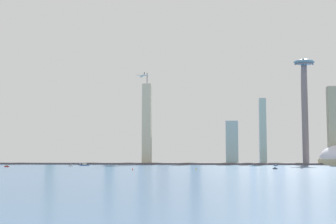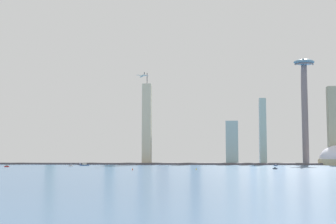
{
  "view_description": "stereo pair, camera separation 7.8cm",
  "coord_description": "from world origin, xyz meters",
  "px_view_note": "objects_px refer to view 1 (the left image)",
  "views": [
    {
      "loc": [
        105.71,
        -552.15,
        19.13
      ],
      "look_at": [
        -6.97,
        403.2,
        107.83
      ],
      "focal_mm": 50.32,
      "sensor_mm": 36.0,
      "label": 1
    },
    {
      "loc": [
        105.79,
        -552.15,
        19.13
      ],
      "look_at": [
        -6.97,
        403.2,
        107.83
      ],
      "focal_mm": 50.32,
      "sensor_mm": 36.0,
      "label": 2
    }
  ],
  "objects_px": {
    "skyscraper_3": "(143,124)",
    "skyscraper_11": "(302,138)",
    "boat_6": "(276,165)",
    "skyscraper_5": "(110,139)",
    "observation_tower": "(304,87)",
    "airplane": "(142,76)",
    "skyscraper_8": "(195,131)",
    "boat_2": "(71,166)",
    "skyscraper_7": "(147,124)",
    "channel_buoy_1": "(133,169)",
    "skyscraper_9": "(253,133)",
    "skyscraper_2": "(163,141)",
    "skyscraper_6": "(51,133)",
    "boat_0": "(80,164)",
    "skyscraper_0": "(263,131)",
    "skyscraper_4": "(232,143)",
    "boat_5": "(84,165)",
    "skyscraper_1": "(279,141)",
    "skyscraper_10": "(335,125)",
    "channel_buoy_0": "(196,169)",
    "boat_3": "(275,168)",
    "boat_4": "(7,166)"
  },
  "relations": [
    {
      "from": "skyscraper_3",
      "to": "skyscraper_11",
      "type": "height_order",
      "value": "skyscraper_3"
    },
    {
      "from": "boat_6",
      "to": "skyscraper_5",
      "type": "bearing_deg",
      "value": 129.86
    },
    {
      "from": "observation_tower",
      "to": "airplane",
      "type": "relative_size",
      "value": 13.13
    },
    {
      "from": "skyscraper_8",
      "to": "boat_2",
      "type": "xyz_separation_m",
      "value": [
        -205.35,
        -223.87,
        -71.68
      ]
    },
    {
      "from": "skyscraper_7",
      "to": "channel_buoy_1",
      "type": "relative_size",
      "value": 74.8
    },
    {
      "from": "skyscraper_9",
      "to": "skyscraper_2",
      "type": "bearing_deg",
      "value": -175.33
    },
    {
      "from": "skyscraper_6",
      "to": "channel_buoy_1",
      "type": "bearing_deg",
      "value": -58.24
    },
    {
      "from": "boat_0",
      "to": "skyscraper_2",
      "type": "bearing_deg",
      "value": -38.45
    },
    {
      "from": "skyscraper_0",
      "to": "skyscraper_11",
      "type": "bearing_deg",
      "value": 28.38
    },
    {
      "from": "skyscraper_4",
      "to": "boat_5",
      "type": "bearing_deg",
      "value": -152.07
    },
    {
      "from": "skyscraper_8",
      "to": "skyscraper_5",
      "type": "bearing_deg",
      "value": 172.55
    },
    {
      "from": "observation_tower",
      "to": "skyscraper_1",
      "type": "distance_m",
      "value": 134.39
    },
    {
      "from": "boat_2",
      "to": "boat_6",
      "type": "bearing_deg",
      "value": -141.18
    },
    {
      "from": "skyscraper_10",
      "to": "airplane",
      "type": "xyz_separation_m",
      "value": [
        -387.19,
        -97.1,
        94.93
      ]
    },
    {
      "from": "skyscraper_6",
      "to": "channel_buoy_0",
      "type": "relative_size",
      "value": 68.16
    },
    {
      "from": "skyscraper_0",
      "to": "channel_buoy_0",
      "type": "height_order",
      "value": "skyscraper_0"
    },
    {
      "from": "skyscraper_0",
      "to": "skyscraper_11",
      "type": "relative_size",
      "value": 1.2
    },
    {
      "from": "skyscraper_1",
      "to": "channel_buoy_0",
      "type": "distance_m",
      "value": 471.02
    },
    {
      "from": "skyscraper_1",
      "to": "skyscraper_3",
      "type": "xyz_separation_m",
      "value": [
        -301.9,
        -21.24,
        39.85
      ]
    },
    {
      "from": "skyscraper_3",
      "to": "boat_2",
      "type": "relative_size",
      "value": 18.03
    },
    {
      "from": "skyscraper_5",
      "to": "boat_3",
      "type": "height_order",
      "value": "skyscraper_5"
    },
    {
      "from": "skyscraper_6",
      "to": "skyscraper_3",
      "type": "bearing_deg",
      "value": -4.97
    },
    {
      "from": "observation_tower",
      "to": "skyscraper_8",
      "type": "relative_size",
      "value": 1.87
    },
    {
      "from": "boat_5",
      "to": "boat_3",
      "type": "bearing_deg",
      "value": 127.21
    },
    {
      "from": "boat_5",
      "to": "skyscraper_8",
      "type": "bearing_deg",
      "value": -162.46
    },
    {
      "from": "skyscraper_10",
      "to": "channel_buoy_1",
      "type": "relative_size",
      "value": 62.65
    },
    {
      "from": "skyscraper_3",
      "to": "observation_tower",
      "type": "bearing_deg",
      "value": -5.34
    },
    {
      "from": "skyscraper_1",
      "to": "airplane",
      "type": "bearing_deg",
      "value": -149.77
    },
    {
      "from": "skyscraper_4",
      "to": "airplane",
      "type": "distance_m",
      "value": 238.52
    },
    {
      "from": "observation_tower",
      "to": "channel_buoy_1",
      "type": "height_order",
      "value": "observation_tower"
    },
    {
      "from": "skyscraper_7",
      "to": "channel_buoy_1",
      "type": "distance_m",
      "value": 378.26
    },
    {
      "from": "boat_4",
      "to": "skyscraper_1",
      "type": "bearing_deg",
      "value": -137.65
    },
    {
      "from": "skyscraper_0",
      "to": "boat_4",
      "type": "relative_size",
      "value": 17.06
    },
    {
      "from": "skyscraper_4",
      "to": "airplane",
      "type": "bearing_deg",
      "value": -151.45
    },
    {
      "from": "skyscraper_5",
      "to": "channel_buoy_1",
      "type": "xyz_separation_m",
      "value": [
        139.14,
        -445.18,
        -54.94
      ]
    },
    {
      "from": "skyscraper_4",
      "to": "channel_buoy_0",
      "type": "xyz_separation_m",
      "value": [
        -54.02,
        -373.36,
        -44.8
      ]
    },
    {
      "from": "skyscraper_2",
      "to": "skyscraper_8",
      "type": "bearing_deg",
      "value": -3.3
    },
    {
      "from": "skyscraper_8",
      "to": "boat_5",
      "type": "bearing_deg",
      "value": -139.28
    },
    {
      "from": "skyscraper_9",
      "to": "boat_3",
      "type": "height_order",
      "value": "skyscraper_9"
    },
    {
      "from": "boat_2",
      "to": "channel_buoy_1",
      "type": "height_order",
      "value": "boat_2"
    },
    {
      "from": "boat_0",
      "to": "boat_3",
      "type": "distance_m",
      "value": 422.76
    },
    {
      "from": "skyscraper_9",
      "to": "boat_2",
      "type": "xyz_separation_m",
      "value": [
        -330.06,
        -243.94,
        -65.8
      ]
    },
    {
      "from": "channel_buoy_1",
      "to": "skyscraper_8",
      "type": "bearing_deg",
      "value": 82.22
    },
    {
      "from": "skyscraper_1",
      "to": "skyscraper_2",
      "type": "distance_m",
      "value": 256.82
    },
    {
      "from": "skyscraper_10",
      "to": "boat_4",
      "type": "bearing_deg",
      "value": -155.65
    },
    {
      "from": "skyscraper_7",
      "to": "channel_buoy_0",
      "type": "distance_m",
      "value": 374.86
    },
    {
      "from": "skyscraper_1",
      "to": "skyscraper_6",
      "type": "bearing_deg",
      "value": -179.81
    },
    {
      "from": "observation_tower",
      "to": "boat_3",
      "type": "relative_size",
      "value": 47.58
    },
    {
      "from": "boat_0",
      "to": "channel_buoy_0",
      "type": "relative_size",
      "value": 3.51
    },
    {
      "from": "skyscraper_3",
      "to": "channel_buoy_0",
      "type": "xyz_separation_m",
      "value": [
        143.59,
        -419.64,
        -89.08
      ]
    }
  ]
}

